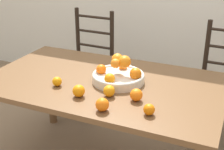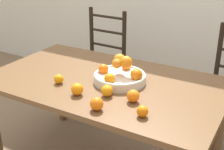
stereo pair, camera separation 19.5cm
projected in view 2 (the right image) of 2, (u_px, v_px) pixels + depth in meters
dining_table at (105, 92)px, 2.13m from camera, size 1.59×0.93×0.72m
fruit_bowl at (120, 75)px, 2.05m from camera, size 0.35×0.35×0.19m
orange_loose_0 at (142, 111)px, 1.65m from camera, size 0.06×0.06×0.06m
orange_loose_1 at (133, 96)px, 1.80m from camera, size 0.07×0.07×0.07m
orange_loose_2 at (107, 91)px, 1.87m from camera, size 0.07×0.07×0.07m
orange_loose_3 at (97, 104)px, 1.71m from camera, size 0.08×0.08×0.08m
orange_loose_4 at (59, 79)px, 2.04m from camera, size 0.06×0.06×0.06m
orange_loose_5 at (77, 89)px, 1.88m from camera, size 0.08×0.08×0.08m
chair_left at (100, 64)px, 3.05m from camera, size 0.43×0.41×0.99m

